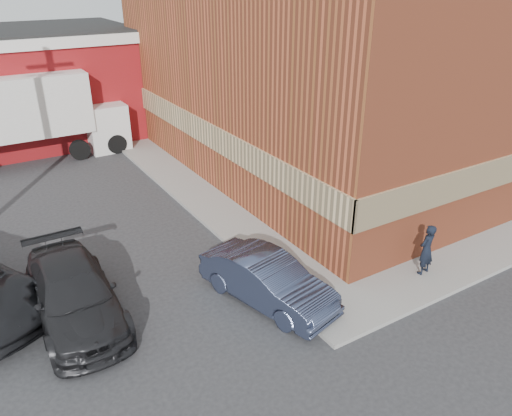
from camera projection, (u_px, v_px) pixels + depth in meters
ground at (306, 305)px, 13.59m from camera, size 90.00×90.00×0.00m
brick_building at (342, 57)px, 22.49m from camera, size 14.25×18.25×9.36m
sidewalk_south at (505, 245)px, 16.42m from camera, size 16.00×1.80×0.12m
sidewalk_west at (188, 187)px, 20.75m from camera, size 1.80×18.00×0.12m
man at (426, 250)px, 14.47m from camera, size 0.63×0.47×1.58m
sedan at (267, 280)px, 13.47m from camera, size 2.42×4.31×1.35m
suv_b at (74, 294)px, 12.82m from camera, size 2.06×4.92×1.42m
box_truck at (35, 111)px, 23.07m from camera, size 8.16×2.53×4.03m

